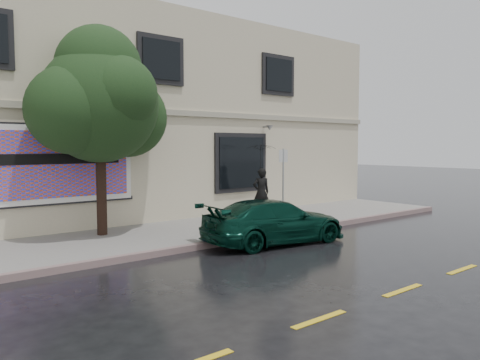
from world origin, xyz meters
TOP-DOWN VIEW (x-y plane):
  - ground at (0.00, 0.00)m, footprint 90.00×90.00m
  - sidewalk at (0.00, 3.25)m, footprint 20.00×3.50m
  - curb at (0.00, 1.50)m, footprint 20.00×0.18m
  - road_marking at (0.00, -3.50)m, footprint 19.00×0.12m
  - building at (0.00, 9.00)m, footprint 20.00×8.12m
  - billboard at (-3.20, 4.92)m, footprint 4.30×0.16m
  - car at (0.98, 0.84)m, footprint 4.16×2.24m
  - pedestrian at (3.17, 3.83)m, footprint 0.69×0.56m
  - umbrella at (3.17, 3.83)m, footprint 1.14×1.14m
  - street_tree at (-2.35, 4.09)m, footprint 3.12×3.12m
  - sign_pole at (2.52, 2.11)m, footprint 0.28×0.11m

SIDE VIEW (x-z plane):
  - ground at x=0.00m, z-range 0.00..0.00m
  - road_marking at x=0.00m, z-range 0.00..0.01m
  - sidewalk at x=0.00m, z-range 0.00..0.15m
  - curb at x=0.00m, z-range -0.01..0.15m
  - car at x=0.98m, z-range 0.00..1.16m
  - pedestrian at x=3.17m, z-range 0.15..1.79m
  - sign_pole at x=2.52m, z-range 0.40..2.72m
  - billboard at x=-3.20m, z-range 0.95..3.15m
  - umbrella at x=3.17m, z-range 1.79..2.58m
  - building at x=0.00m, z-range 0.00..7.00m
  - street_tree at x=-2.35m, z-range 1.11..6.18m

